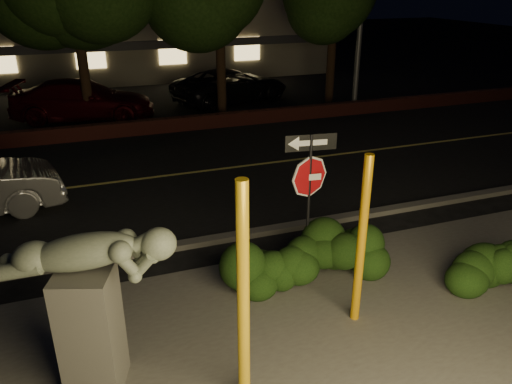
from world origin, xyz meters
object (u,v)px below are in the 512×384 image
(signpost, at_px, (310,177))
(parked_car_dark, at_px, (231,86))
(yellow_pole_left, at_px, (243,299))
(yellow_pole_right, at_px, (361,242))
(parked_car_darkred, at_px, (83,100))
(sculpture, at_px, (89,294))

(signpost, height_order, parked_car_dark, signpost)
(yellow_pole_left, distance_m, yellow_pole_right, 2.39)
(parked_car_darkred, xyz_separation_m, parked_car_dark, (6.23, 0.97, -0.04))
(yellow_pole_left, height_order, sculpture, yellow_pole_left)
(yellow_pole_right, bearing_deg, yellow_pole_left, -156.61)
(signpost, distance_m, sculpture, 4.16)
(sculpture, relative_size, parked_car_darkred, 0.45)
(yellow_pole_right, distance_m, sculpture, 3.93)
(yellow_pole_right, relative_size, parked_car_darkred, 0.53)
(yellow_pole_right, xyz_separation_m, sculpture, (-3.93, -0.10, 0.06))
(yellow_pole_right, bearing_deg, parked_car_dark, 80.15)
(yellow_pole_left, bearing_deg, sculpture, 153.90)
(signpost, distance_m, parked_car_darkred, 13.27)
(signpost, height_order, parked_car_darkred, signpost)
(parked_car_darkred, bearing_deg, parked_car_dark, -66.84)
(yellow_pole_right, height_order, parked_car_darkred, yellow_pole_right)
(signpost, height_order, sculpture, signpost)
(signpost, xyz_separation_m, parked_car_darkred, (-3.43, 12.77, -1.13))
(yellow_pole_left, distance_m, sculpture, 1.94)
(yellow_pole_right, xyz_separation_m, signpost, (-0.14, 1.56, 0.49))
(yellow_pole_right, bearing_deg, parked_car_darkred, 103.99)
(parked_car_darkred, bearing_deg, yellow_pole_left, -160.51)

